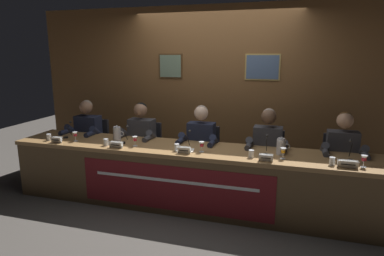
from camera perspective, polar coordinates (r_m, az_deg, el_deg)
name	(u,v)px	position (r m, az deg, el deg)	size (l,w,h in m)	color
ground_plane	(192,205)	(4.41, 0.00, -12.90)	(12.00, 12.00, 0.00)	#4C4742
wall_back_panelled	(215,93)	(5.22, 3.98, 6.01)	(5.90, 0.14, 2.60)	brown
conference_table	(189,169)	(4.10, -0.53, -6.90)	(4.70, 0.75, 0.76)	olive
chair_far_left	(94,149)	(5.44, -16.30, -3.52)	(0.44, 0.44, 0.90)	black
panelist_far_left	(85,135)	(5.22, -17.66, -1.16)	(0.51, 0.48, 1.22)	black
nameplate_far_left	(56,140)	(4.71, -22.06, -1.84)	(0.15, 0.06, 0.08)	white
juice_glass_far_left	(75,135)	(4.69, -19.25, -1.09)	(0.06, 0.06, 0.12)	white
water_cup_far_left	(49,137)	(4.88, -23.16, -1.48)	(0.06, 0.06, 0.08)	silver
microphone_far_left	(67,132)	(4.94, -20.44, -0.68)	(0.06, 0.17, 0.22)	black
chair_left	(146,154)	(5.03, -7.82, -4.44)	(0.44, 0.44, 0.90)	black
panelist_left	(140,139)	(4.78, -8.90, -1.92)	(0.51, 0.48, 1.22)	black
nameplate_left	(116,145)	(4.23, -12.81, -2.78)	(0.17, 0.06, 0.08)	white
juice_glass_left	(135,139)	(4.26, -9.67, -1.91)	(0.06, 0.06, 0.12)	white
water_cup_left	(106,142)	(4.37, -14.41, -2.40)	(0.06, 0.06, 0.08)	silver
microphone_left	(124,137)	(4.44, -11.42, -1.53)	(0.06, 0.17, 0.22)	black
chair_center	(203,159)	(4.74, 1.95, -5.37)	(0.44, 0.44, 0.90)	black
panelist_center	(200,144)	(4.48, 1.32, -2.75)	(0.51, 0.48, 1.22)	black
nameplate_center	(184,150)	(3.90, -1.36, -3.78)	(0.15, 0.06, 0.08)	white
juice_glass_center	(202,145)	(3.95, 1.66, -2.88)	(0.06, 0.06, 0.12)	white
water_cup_center	(177,148)	(4.01, -2.59, -3.37)	(0.06, 0.06, 0.08)	silver
microphone_center	(188,142)	(4.09, -0.77, -2.47)	(0.06, 0.17, 0.22)	black
chair_right	(267,165)	(4.61, 12.64, -6.21)	(0.44, 0.44, 0.90)	black
panelist_right	(267,149)	(4.34, 12.61, -3.57)	(0.51, 0.48, 1.22)	black
nameplate_right	(266,158)	(3.70, 12.45, -4.96)	(0.15, 0.06, 0.08)	white
juice_glass_right	(283,151)	(3.82, 15.24, -3.83)	(0.06, 0.06, 0.12)	white
water_cup_right	(251,154)	(3.81, 10.05, -4.40)	(0.06, 0.06, 0.08)	silver
microphone_right	(266,148)	(3.94, 12.48, -3.37)	(0.06, 0.17, 0.22)	black
chair_far_right	(338,172)	(4.64, 23.59, -6.85)	(0.44, 0.44, 0.90)	black
panelist_far_right	(342,155)	(4.37, 24.20, -4.26)	(0.51, 0.48, 1.22)	black
nameplate_far_right	(348,164)	(3.77, 24.98, -5.57)	(0.20, 0.06, 0.08)	white
juice_glass_far_right	(364,159)	(3.85, 27.21, -4.71)	(0.06, 0.06, 0.12)	white
water_cup_far_right	(332,162)	(3.79, 22.73, -5.29)	(0.06, 0.06, 0.08)	silver
microphone_far_right	(351,154)	(4.02, 25.37, -3.98)	(0.06, 0.17, 0.22)	black
water_pitcher_left_side	(117,134)	(4.56, -12.61, -0.94)	(0.15, 0.10, 0.21)	silver
water_pitcher_right_side	(281,146)	(3.98, 14.91, -3.05)	(0.15, 0.10, 0.21)	silver
document_stack_center	(185,150)	(4.01, -1.19, -3.80)	(0.24, 0.19, 0.01)	white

